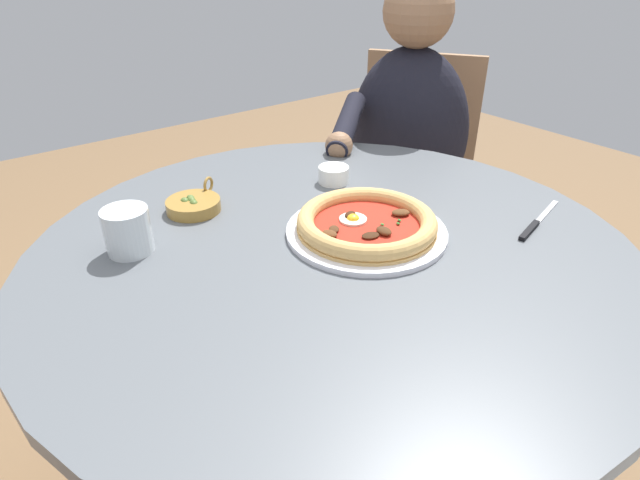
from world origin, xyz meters
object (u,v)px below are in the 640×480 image
Objects in this scene: ramekin_capers at (334,174)px; olive_pan at (194,205)px; water_glass at (128,234)px; diner_person at (402,195)px; cafe_chair_diner at (412,170)px; dining_table at (332,309)px; steak_knife at (535,225)px; pizza_on_plate at (367,225)px.

ramekin_capers is 0.31m from olive_pan.
water_glass is 0.07× the size of diner_person.
cafe_chair_diner is (0.08, -0.13, 0.02)m from diner_person.
diner_person is (0.41, -0.62, -0.09)m from dining_table.
ramekin_capers is at bearing 116.35° from cafe_chair_diner.
diner_person is at bearing -24.84° from steak_knife.
dining_table is at bearing 123.57° from cafe_chair_diner.
pizza_on_plate is at bearing 155.45° from ramekin_capers.
diner_person is 0.15m from cafe_chair_diner.
pizza_on_plate reaches higher than steak_knife.
diner_person is at bearing 122.94° from cafe_chair_diner.
diner_person reaches higher than ramekin_capers.
water_glass is at bearing 55.68° from dining_table.
olive_pan is at bearing 78.49° from ramekin_capers.
dining_table is 1.22× the size of cafe_chair_diner.
water_glass reaches higher than steak_knife.
cafe_chair_diner is (0.50, -0.67, -0.23)m from pizza_on_plate.
diner_person reaches higher than water_glass.
cafe_chair_diner is at bearing -30.72° from steak_knife.
cafe_chair_diner is (0.50, -0.75, -0.07)m from dining_table.
pizza_on_plate is (-0.01, -0.07, 0.16)m from dining_table.
steak_knife is (-0.18, -0.35, 0.15)m from dining_table.
ramekin_capers reaches higher than steak_knife.
diner_person is (0.20, -0.45, -0.25)m from ramekin_capers.
olive_pan is (0.28, 0.21, -0.01)m from pizza_on_plate.
diner_person is (0.59, -0.27, -0.24)m from steak_knife.
dining_table is 0.42m from steak_knife.
diner_person is (0.21, -0.91, -0.27)m from water_glass.
cafe_chair_diner reaches higher than ramekin_capers.
steak_knife is (-0.17, -0.27, -0.02)m from pizza_on_plate.
ramekin_capers is at bearing -101.51° from olive_pan.
water_glass reaches higher than pizza_on_plate.
ramekin_capers is (0.21, -0.17, 0.16)m from dining_table.
diner_person is (0.14, -0.75, -0.25)m from olive_pan.
pizza_on_plate is 0.35m from olive_pan.
dining_table is at bearing -124.32° from water_glass.
pizza_on_plate is at bearing 57.44° from steak_knife.
olive_pan is (0.08, -0.16, -0.02)m from water_glass.
steak_knife is 0.81m from cafe_chair_diner.
dining_table is 0.90m from cafe_chair_diner.
water_glass is at bearing 60.61° from pizza_on_plate.
diner_person reaches higher than dining_table.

